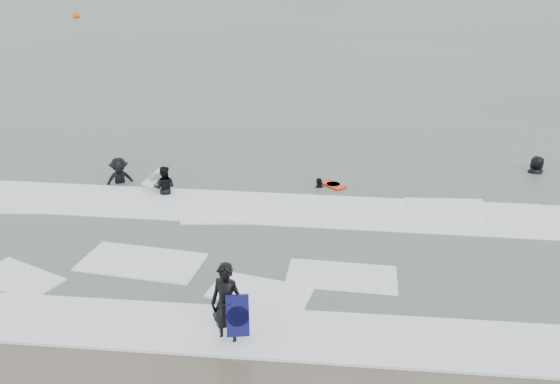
# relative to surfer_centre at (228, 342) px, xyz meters

# --- Properties ---
(ground) EXTENTS (320.00, 320.00, 0.00)m
(ground) POSITION_rel_surfer_centre_xyz_m (0.46, 0.98, 0.00)
(ground) COLOR brown
(ground) RESTS_ON ground
(sea) EXTENTS (320.00, 320.00, 0.00)m
(sea) POSITION_rel_surfer_centre_xyz_m (0.46, 80.98, 0.06)
(sea) COLOR #47544C
(sea) RESTS_ON ground
(surfer_centre) EXTENTS (0.82, 0.66, 1.96)m
(surfer_centre) POSITION_rel_surfer_centre_xyz_m (0.00, 0.00, 0.00)
(surfer_centre) COLOR black
(surfer_centre) RESTS_ON ground
(surfer_wading) EXTENTS (0.83, 0.67, 1.64)m
(surfer_wading) POSITION_rel_surfer_centre_xyz_m (-3.90, 7.84, 0.00)
(surfer_wading) COLOR black
(surfer_wading) RESTS_ON ground
(surfer_breaker) EXTENTS (1.42, 1.23, 1.91)m
(surfer_breaker) POSITION_rel_surfer_centre_xyz_m (-5.86, 8.60, 0.00)
(surfer_breaker) COLOR black
(surfer_breaker) RESTS_ON ground
(surfer_right_near) EXTENTS (0.98, 0.69, 1.55)m
(surfer_right_near) POSITION_rel_surfer_centre_xyz_m (1.56, 9.11, 0.00)
(surfer_right_near) COLOR black
(surfer_right_near) RESTS_ON ground
(surfer_right_far) EXTENTS (1.07, 0.88, 1.87)m
(surfer_right_far) POSITION_rel_surfer_centre_xyz_m (9.95, 11.59, 0.00)
(surfer_right_far) COLOR black
(surfer_right_far) RESTS_ON ground
(surf_foam) EXTENTS (30.03, 9.06, 0.09)m
(surf_foam) POSITION_rel_surfer_centre_xyz_m (0.46, 4.68, 0.04)
(surf_foam) COLOR white
(surf_foam) RESTS_ON ground
(bodyboards) EXTENTS (7.32, 10.10, 1.25)m
(bodyboards) POSITION_rel_surfer_centre_xyz_m (-0.67, 5.79, 0.50)
(bodyboards) COLOR #11114F
(bodyboards) RESTS_ON ground
(buoy) EXTENTS (1.00, 1.00, 1.65)m
(buoy) POSITION_rel_surfer_centre_xyz_m (-38.63, 73.26, 0.42)
(buoy) COLOR #E45B0A
(buoy) RESTS_ON ground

